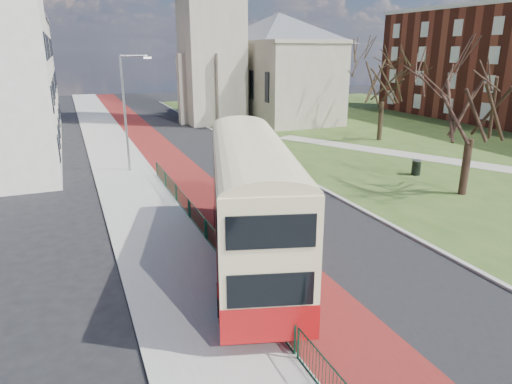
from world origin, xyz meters
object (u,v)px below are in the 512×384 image
streetlamp (127,107)px  winter_tree_near (476,93)px  bus (251,198)px  winter_tree_far (385,71)px  litter_bin (416,167)px

streetlamp → winter_tree_near: 22.16m
streetlamp → bus: 17.26m
winter_tree_far → litter_bin: 14.20m
bus → litter_bin: (15.78, 8.43, -2.30)m
winter_tree_near → streetlamp: bearing=143.4°
winter_tree_near → winter_tree_far: 17.34m
bus → litter_bin: bearing=44.7°
winter_tree_near → winter_tree_far: bearing=69.5°
winter_tree_far → litter_bin: bearing=-115.7°
winter_tree_far → litter_bin: (-5.60, -11.62, -5.94)m
litter_bin → streetlamp: bearing=154.8°
litter_bin → bus: bearing=-151.9°
winter_tree_near → litter_bin: bearing=84.2°
bus → winter_tree_near: (15.31, 3.82, 3.21)m
bus → winter_tree_far: bearing=59.8°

